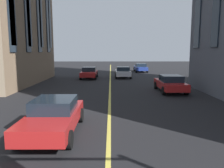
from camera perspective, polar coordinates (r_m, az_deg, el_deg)
lane_centre_line at (r=17.05m, az=-0.55°, el=-2.66°), size 80.00×0.16×0.01m
car_blue_trailing at (r=36.56m, az=7.31°, el=4.19°), size 4.40×1.95×1.37m
car_red_mid at (r=18.66m, az=14.69°, el=0.19°), size 4.40×1.95×1.37m
car_red_oncoming at (r=27.59m, az=-5.85°, el=2.93°), size 4.40×1.95×1.37m
car_white_parked_a at (r=28.32m, az=2.80°, el=3.10°), size 4.40×1.95×1.37m
car_red_parked_b at (r=9.23m, az=-14.66°, el=-7.86°), size 4.40×1.95×1.37m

